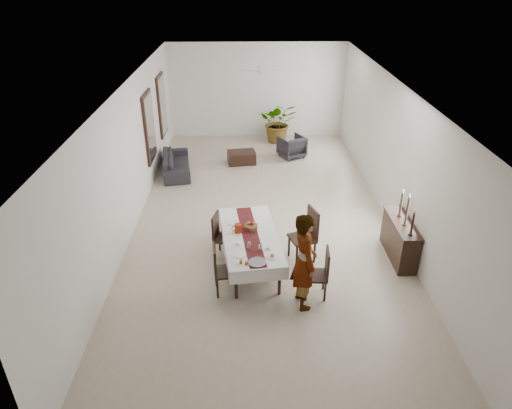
% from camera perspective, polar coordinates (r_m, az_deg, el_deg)
% --- Properties ---
extents(floor, '(6.00, 12.00, 0.00)m').
position_cam_1_polar(floor, '(11.03, 0.83, -1.86)').
color(floor, '#B9AB93').
rests_on(floor, ground).
extents(ceiling, '(6.00, 12.00, 0.02)m').
position_cam_1_polar(ceiling, '(9.82, 0.96, 14.52)').
color(ceiling, white).
rests_on(ceiling, wall_back).
extents(wall_back, '(6.00, 0.02, 3.20)m').
position_cam_1_polar(wall_back, '(16.03, 0.11, 14.02)').
color(wall_back, silver).
rests_on(wall_back, floor).
extents(wall_front, '(6.00, 0.02, 3.20)m').
position_cam_1_polar(wall_front, '(5.29, 3.31, -19.66)').
color(wall_front, silver).
rests_on(wall_front, floor).
extents(wall_left, '(0.02, 12.00, 3.20)m').
position_cam_1_polar(wall_left, '(10.64, -15.55, 5.51)').
color(wall_left, silver).
rests_on(wall_left, floor).
extents(wall_right, '(0.02, 12.00, 3.20)m').
position_cam_1_polar(wall_right, '(10.85, 17.02, 5.73)').
color(wall_right, silver).
rests_on(wall_right, floor).
extents(dining_table_top, '(1.18, 2.29, 0.05)m').
position_cam_1_polar(dining_table_top, '(9.12, -0.73, -3.99)').
color(dining_table_top, black).
rests_on(dining_table_top, table_leg_fl).
extents(table_leg_fl, '(0.07, 0.07, 0.64)m').
position_cam_1_polar(table_leg_fl, '(8.44, -2.51, -9.91)').
color(table_leg_fl, black).
rests_on(table_leg_fl, floor).
extents(table_leg_fr, '(0.07, 0.07, 0.64)m').
position_cam_1_polar(table_leg_fr, '(8.53, 2.95, -9.42)').
color(table_leg_fr, black).
rests_on(table_leg_fr, floor).
extents(table_leg_bl, '(0.07, 0.07, 0.64)m').
position_cam_1_polar(table_leg_bl, '(10.15, -3.76, -2.69)').
color(table_leg_bl, black).
rests_on(table_leg_bl, floor).
extents(table_leg_br, '(0.07, 0.07, 0.64)m').
position_cam_1_polar(table_leg_br, '(10.23, 0.73, -2.36)').
color(table_leg_br, black).
rests_on(table_leg_br, floor).
extents(tablecloth_top, '(1.36, 2.48, 0.01)m').
position_cam_1_polar(tablecloth_top, '(9.11, -0.73, -3.84)').
color(tablecloth_top, silver).
rests_on(tablecloth_top, dining_table_top).
extents(tablecloth_drape_left, '(0.30, 2.34, 0.27)m').
position_cam_1_polar(tablecloth_drape_left, '(9.14, -4.07, -4.79)').
color(tablecloth_drape_left, silver).
rests_on(tablecloth_drape_left, dining_table_top).
extents(tablecloth_drape_right, '(0.30, 2.34, 0.27)m').
position_cam_1_polar(tablecloth_drape_right, '(9.25, 2.57, -4.28)').
color(tablecloth_drape_right, white).
rests_on(tablecloth_drape_right, dining_table_top).
extents(tablecloth_drape_near, '(1.07, 0.14, 0.27)m').
position_cam_1_polar(tablecloth_drape_near, '(8.22, 0.38, -8.93)').
color(tablecloth_drape_near, white).
rests_on(tablecloth_drape_near, dining_table_top).
extents(tablecloth_drape_far, '(1.07, 0.14, 0.27)m').
position_cam_1_polar(tablecloth_drape_far, '(10.18, -1.61, -1.00)').
color(tablecloth_drape_far, white).
rests_on(tablecloth_drape_far, dining_table_top).
extents(table_runner, '(0.60, 2.31, 0.00)m').
position_cam_1_polar(table_runner, '(9.10, -0.73, -3.80)').
color(table_runner, '#5B1A1B').
rests_on(table_runner, tablecloth_top).
extents(red_pitcher, '(0.15, 0.15, 0.18)m').
position_cam_1_polar(red_pitcher, '(9.15, -2.27, -2.98)').
color(red_pitcher, maroon).
rests_on(red_pitcher, tablecloth_top).
extents(pitcher_handle, '(0.11, 0.03, 0.11)m').
position_cam_1_polar(pitcher_handle, '(9.15, -2.76, -3.02)').
color(pitcher_handle, maroon).
rests_on(pitcher_handle, red_pitcher).
extents(wine_glass_near, '(0.06, 0.06, 0.16)m').
position_cam_1_polar(wine_glass_near, '(8.58, 0.53, -5.40)').
color(wine_glass_near, white).
rests_on(wine_glass_near, tablecloth_top).
extents(wine_glass_mid, '(0.06, 0.06, 0.16)m').
position_cam_1_polar(wine_glass_mid, '(8.63, -0.89, -5.17)').
color(wine_glass_mid, white).
rests_on(wine_glass_mid, tablecloth_top).
extents(wine_glass_far, '(0.06, 0.06, 0.16)m').
position_cam_1_polar(wine_glass_far, '(9.11, -0.49, -3.22)').
color(wine_glass_far, white).
rests_on(wine_glass_far, tablecloth_top).
extents(teacup_right, '(0.08, 0.08, 0.05)m').
position_cam_1_polar(teacup_right, '(8.67, 1.56, -5.42)').
color(teacup_right, silver).
rests_on(teacup_right, saucer_right).
extents(saucer_right, '(0.14, 0.14, 0.01)m').
position_cam_1_polar(saucer_right, '(8.68, 1.56, -5.54)').
color(saucer_right, white).
rests_on(saucer_right, tablecloth_top).
extents(teacup_left, '(0.08, 0.08, 0.05)m').
position_cam_1_polar(teacup_left, '(8.80, -2.23, -4.89)').
color(teacup_left, white).
rests_on(teacup_left, saucer_left).
extents(saucer_left, '(0.14, 0.14, 0.01)m').
position_cam_1_polar(saucer_left, '(8.81, -2.23, -5.01)').
color(saucer_left, white).
rests_on(saucer_left, tablecloth_top).
extents(plate_near_right, '(0.22, 0.22, 0.01)m').
position_cam_1_polar(plate_near_right, '(8.46, 2.06, -6.54)').
color(plate_near_right, silver).
rests_on(plate_near_right, tablecloth_top).
extents(bread_near_right, '(0.08, 0.08, 0.08)m').
position_cam_1_polar(bread_near_right, '(8.45, 2.06, -6.40)').
color(bread_near_right, tan).
rests_on(bread_near_right, plate_near_right).
extents(plate_near_left, '(0.22, 0.22, 0.01)m').
position_cam_1_polar(plate_near_left, '(8.51, -1.95, -6.34)').
color(plate_near_left, white).
rests_on(plate_near_left, tablecloth_top).
extents(plate_far_left, '(0.22, 0.22, 0.01)m').
position_cam_1_polar(plate_far_left, '(9.50, -2.89, -2.32)').
color(plate_far_left, silver).
rests_on(plate_far_left, tablecloth_top).
extents(serving_tray, '(0.33, 0.33, 0.02)m').
position_cam_1_polar(serving_tray, '(8.31, 0.16, -7.23)').
color(serving_tray, '#44444A').
rests_on(serving_tray, tablecloth_top).
extents(jam_jar_a, '(0.06, 0.06, 0.07)m').
position_cam_1_polar(jam_jar_a, '(8.25, -1.21, -7.31)').
color(jam_jar_a, '#8C5014').
rests_on(jam_jar_a, tablecloth_top).
extents(jam_jar_b, '(0.06, 0.06, 0.07)m').
position_cam_1_polar(jam_jar_b, '(8.29, -1.89, -7.15)').
color(jam_jar_b, '#9A5A16').
rests_on(jam_jar_b, tablecloth_top).
extents(fruit_basket, '(0.27, 0.27, 0.09)m').
position_cam_1_polar(fruit_basket, '(9.28, -0.64, -2.81)').
color(fruit_basket, brown).
rests_on(fruit_basket, tablecloth_top).
extents(fruit_red, '(0.08, 0.08, 0.08)m').
position_cam_1_polar(fruit_red, '(9.26, -0.49, -2.38)').
color(fruit_red, maroon).
rests_on(fruit_red, fruit_basket).
extents(fruit_green, '(0.07, 0.07, 0.07)m').
position_cam_1_polar(fruit_green, '(9.26, -0.89, -2.38)').
color(fruit_green, olive).
rests_on(fruit_green, fruit_basket).
extents(chair_right_near_seat, '(0.45, 0.45, 0.05)m').
position_cam_1_polar(chair_right_near_seat, '(8.50, 7.46, -8.80)').
color(chair_right_near_seat, black).
rests_on(chair_right_near_seat, chair_right_near_leg_fl).
extents(chair_right_near_leg_fl, '(0.05, 0.05, 0.42)m').
position_cam_1_polar(chair_right_near_leg_fl, '(8.52, 8.61, -10.76)').
color(chair_right_near_leg_fl, black).
rests_on(chair_right_near_leg_fl, floor).
extents(chair_right_near_leg_fr, '(0.05, 0.05, 0.42)m').
position_cam_1_polar(chair_right_near_leg_fr, '(8.79, 8.43, -9.35)').
color(chair_right_near_leg_fr, black).
rests_on(chair_right_near_leg_fr, floor).
extents(chair_right_near_leg_bl, '(0.05, 0.05, 0.42)m').
position_cam_1_polar(chair_right_near_leg_bl, '(8.49, 6.26, -10.74)').
color(chair_right_near_leg_bl, black).
rests_on(chair_right_near_leg_bl, floor).
extents(chair_right_near_leg_br, '(0.05, 0.05, 0.42)m').
position_cam_1_polar(chair_right_near_leg_br, '(8.76, 6.16, -9.33)').
color(chair_right_near_leg_br, black).
rests_on(chair_right_near_leg_br, floor).
extents(chair_right_near_back, '(0.07, 0.42, 0.54)m').
position_cam_1_polar(chair_right_near_back, '(8.35, 8.90, -7.24)').
color(chair_right_near_back, black).
rests_on(chair_right_near_back, chair_right_near_seat).
extents(chair_right_far_seat, '(0.61, 0.61, 0.06)m').
position_cam_1_polar(chair_right_far_seat, '(9.39, 5.80, -4.23)').
color(chair_right_far_seat, black).
rests_on(chair_right_far_seat, chair_right_far_leg_fl).
extents(chair_right_far_leg_fl, '(0.06, 0.06, 0.48)m').
position_cam_1_polar(chair_right_far_leg_fl, '(9.47, 7.32, -5.98)').
color(chair_right_far_leg_fl, black).
rests_on(chair_right_far_leg_fl, floor).
extents(chair_right_far_leg_fr, '(0.06, 0.06, 0.48)m').
position_cam_1_polar(chair_right_far_leg_fr, '(9.76, 6.29, -4.76)').
color(chair_right_far_leg_fr, black).
rests_on(chair_right_far_leg_fr, floor).
extents(chair_right_far_leg_bl, '(0.06, 0.06, 0.48)m').
position_cam_1_polar(chair_right_far_leg_bl, '(9.32, 5.12, -6.47)').
color(chair_right_far_leg_bl, black).
rests_on(chair_right_far_leg_bl, floor).
extents(chair_right_far_leg_br, '(0.06, 0.06, 0.48)m').
position_cam_1_polar(chair_right_far_leg_br, '(9.62, 4.15, -5.21)').
color(chair_right_far_leg_br, black).
rests_on(chair_right_far_leg_br, floor).
extents(chair_right_far_back, '(0.20, 0.47, 0.62)m').
position_cam_1_polar(chair_right_far_back, '(9.31, 7.13, -2.25)').
color(chair_right_far_back, black).
rests_on(chair_right_far_back, chair_right_far_seat).
extents(chair_left_near_seat, '(0.48, 0.48, 0.05)m').
position_cam_1_polar(chair_left_near_seat, '(8.53, -3.80, -8.40)').
color(chair_left_near_seat, black).
rests_on(chair_left_near_seat, chair_left_near_leg_fl).
extents(chair_left_near_leg_fl, '(0.05, 0.05, 0.42)m').
position_cam_1_polar(chair_left_near_leg_fl, '(8.80, -5.00, -9.04)').
color(chair_left_near_leg_fl, black).
rests_on(chair_left_near_leg_fl, floor).
extents(chair_left_near_leg_fr, '(0.05, 0.05, 0.42)m').
position_cam_1_polar(chair_left_near_leg_fr, '(8.53, -4.83, -10.45)').
color(chair_left_near_leg_fr, black).
rests_on(chair_left_near_leg_fr, floor).
extents(chair_left_near_leg_bl, '(0.05, 0.05, 0.42)m').
position_cam_1_polar(chair_left_near_leg_bl, '(8.82, -2.72, -8.86)').
color(chair_left_near_leg_bl, black).
rests_on(chair_left_near_leg_bl, floor).
extents(chair_left_near_leg_br, '(0.05, 0.05, 0.42)m').
position_cam_1_polar(chair_left_near_leg_br, '(8.55, -2.47, -10.26)').
color(chair_left_near_leg_br, black).
rests_on(chair_left_near_leg_br, floor).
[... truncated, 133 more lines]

